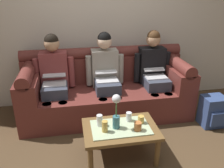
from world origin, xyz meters
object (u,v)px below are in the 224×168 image
(cup_far_left, at_px, (141,119))
(cup_near_left, at_px, (105,126))
(person_right, at_px, (154,69))
(cup_far_right, at_px, (129,117))
(person_left, at_px, (54,75))
(person_middle, at_px, (106,72))
(cup_far_center, at_px, (100,120))
(backpack_right, at_px, (213,111))
(coffee_table, at_px, (120,132))
(cup_near_right, at_px, (138,126))
(flower_vase, at_px, (116,111))
(couch, at_px, (106,90))

(cup_far_left, bearing_deg, cup_near_left, -167.18)
(person_right, height_order, cup_far_right, person_right)
(person_left, height_order, cup_near_left, person_left)
(cup_far_right, bearing_deg, cup_near_left, -151.65)
(person_middle, distance_m, cup_far_center, 1.01)
(cup_far_right, distance_m, backpack_right, 1.33)
(coffee_table, distance_m, backpack_right, 1.46)
(cup_near_right, distance_m, cup_far_right, 0.20)
(coffee_table, bearing_deg, person_right, 54.84)
(flower_vase, bearing_deg, backpack_right, 16.19)
(couch, relative_size, person_left, 1.98)
(cup_near_right, distance_m, cup_far_left, 0.15)
(person_left, xyz_separation_m, person_right, (1.45, 0.00, -0.00))
(cup_far_center, bearing_deg, cup_near_left, -72.42)
(person_left, height_order, backpack_right, person_left)
(cup_near_right, height_order, cup_far_right, cup_far_right)
(person_left, xyz_separation_m, cup_far_center, (0.51, -0.96, -0.20))
(cup_near_left, relative_size, cup_far_right, 1.21)
(person_left, distance_m, person_middle, 0.73)
(flower_vase, relative_size, cup_near_right, 4.26)
(person_right, relative_size, cup_near_left, 9.70)
(coffee_table, distance_m, cup_far_left, 0.27)
(couch, distance_m, coffee_table, 1.04)
(person_left, relative_size, cup_near_right, 13.08)
(person_middle, bearing_deg, couch, 90.00)
(coffee_table, relative_size, flower_vase, 2.05)
(flower_vase, height_order, cup_near_left, flower_vase)
(cup_near_right, bearing_deg, backpack_right, 22.33)
(coffee_table, xyz_separation_m, cup_far_right, (0.12, 0.11, 0.11))
(cup_far_center, bearing_deg, cup_near_right, -22.38)
(person_middle, xyz_separation_m, cup_far_right, (0.12, -0.92, -0.21))
(person_left, distance_m, backpack_right, 2.25)
(couch, relative_size, backpack_right, 5.61)
(person_right, bearing_deg, cup_far_right, -123.30)
(flower_vase, distance_m, cup_far_center, 0.23)
(person_right, height_order, backpack_right, person_right)
(cup_far_center, height_order, cup_far_left, cup_far_center)
(cup_far_left, distance_m, cup_far_right, 0.14)
(cup_far_right, bearing_deg, cup_far_left, -28.43)
(person_middle, relative_size, person_right, 1.00)
(cup_near_right, height_order, cup_far_left, cup_near_right)
(cup_far_left, height_order, cup_far_right, cup_far_right)
(person_middle, xyz_separation_m, flower_vase, (-0.05, -1.04, -0.06))
(person_middle, xyz_separation_m, backpack_right, (1.40, -0.62, -0.45))
(person_right, height_order, coffee_table, person_right)
(cup_far_center, bearing_deg, couch, 77.15)
(coffee_table, bearing_deg, cup_near_left, -163.31)
(cup_near_left, relative_size, cup_far_center, 0.98)
(person_left, height_order, person_right, same)
(person_middle, distance_m, flower_vase, 1.04)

